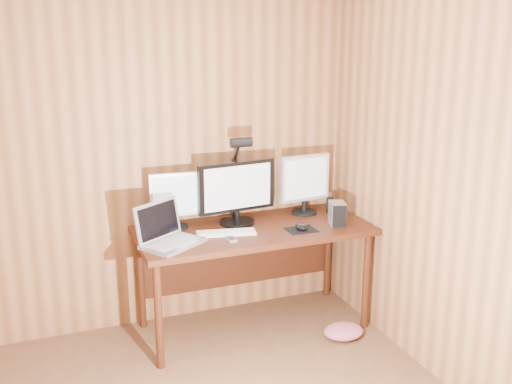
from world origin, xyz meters
TOP-DOWN VIEW (x-y plane):
  - room_shell at (0.00, 0.00)m, footprint 4.00×4.00m
  - desk at (0.93, 1.70)m, footprint 1.60×0.70m
  - monitor_center at (0.86, 1.77)m, footprint 0.57×0.25m
  - monitor_left at (0.43, 1.81)m, footprint 0.34×0.16m
  - monitor_right at (1.40, 1.81)m, footprint 0.39×0.19m
  - laptop at (0.31, 1.54)m, footprint 0.46×0.44m
  - keyboard at (0.72, 1.58)m, footprint 0.41×0.19m
  - mousepad at (1.22, 1.47)m, footprint 0.20×0.17m
  - mouse at (1.22, 1.47)m, footprint 0.09×0.12m
  - hard_drive at (1.50, 1.49)m, footprint 0.14×0.17m
  - phone at (0.71, 1.45)m, footprint 0.05×0.10m
  - speaker at (1.58, 1.75)m, footprint 0.05×0.05m
  - desk_lamp at (0.90, 1.86)m, footprint 0.15×0.21m
  - fabric_pile at (1.46, 1.26)m, footprint 0.29×0.23m

SIDE VIEW (x-z plane):
  - fabric_pile at x=1.46m, z-range 0.00..0.09m
  - desk at x=0.93m, z-range 0.25..1.00m
  - mousepad at x=1.22m, z-range 0.75..0.75m
  - phone at x=0.71m, z-range 0.75..0.76m
  - keyboard at x=0.72m, z-range 0.75..0.77m
  - mouse at x=1.22m, z-range 0.75..0.79m
  - speaker at x=1.58m, z-range 0.75..0.87m
  - laptop at x=0.31m, z-range 0.68..0.95m
  - hard_drive at x=1.50m, z-range 0.75..0.91m
  - monitor_left at x=0.43m, z-range 0.76..1.15m
  - monitor_center at x=0.86m, z-range 0.76..1.20m
  - monitor_right at x=1.40m, z-range 0.77..1.21m
  - desk_lamp at x=0.90m, z-range 0.83..1.47m
  - room_shell at x=0.00m, z-range -0.75..3.25m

